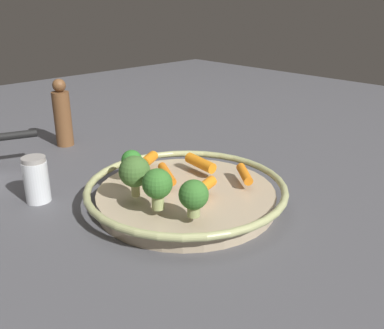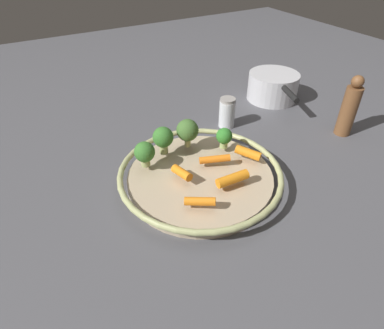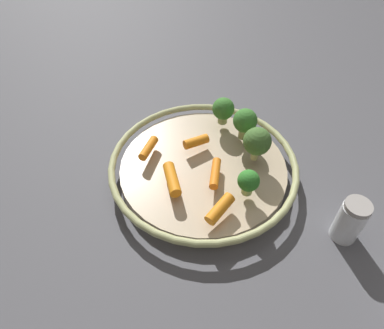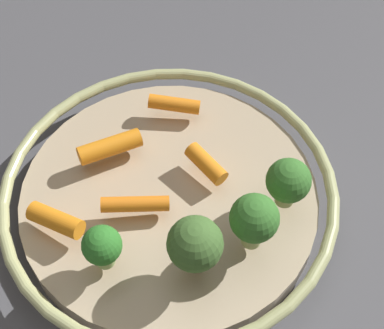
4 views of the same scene
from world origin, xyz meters
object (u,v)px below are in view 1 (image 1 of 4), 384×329
baby_carrot_right (244,174)px  baby_carrot_back (149,159)px  broccoli_floret_edge (135,172)px  baby_carrot_left (200,163)px  broccoli_floret_small (157,185)px  pepper_mill (62,115)px  broccoli_floret_mid (132,161)px  baby_carrot_center (167,174)px  baby_carrot_near_rim (203,187)px  serving_bowl (186,193)px  salt_shaker (36,180)px  broccoli_floret_large (194,196)px

baby_carrot_right → baby_carrot_back: 0.19m
broccoli_floret_edge → baby_carrot_left: bearing=4.4°
baby_carrot_right → broccoli_floret_small: (-0.18, 0.02, 0.03)m
broccoli_floret_edge → pepper_mill: 0.43m
broccoli_floret_mid → pepper_mill: bearing=81.1°
pepper_mill → baby_carrot_back: bearing=-89.5°
baby_carrot_left → baby_carrot_center: 0.08m
broccoli_floret_mid → baby_carrot_near_rim: bearing=-72.4°
serving_bowl → broccoli_floret_mid: (-0.05, 0.09, 0.05)m
broccoli_floret_edge → baby_carrot_back: bearing=42.5°
baby_carrot_center → salt_shaker: (-0.17, 0.15, -0.01)m
baby_carrot_left → pepper_mill: pepper_mill is taller
broccoli_floret_edge → broccoli_floret_large: bearing=-80.2°
serving_bowl → baby_carrot_right: (0.09, -0.05, 0.03)m
broccoli_floret_mid → broccoli_floret_edge: bearing=-123.1°
broccoli_floret_edge → baby_carrot_near_rim: bearing=-36.5°
baby_carrot_center → broccoli_floret_edge: bearing=-166.6°
salt_shaker → baby_carrot_right: bearing=-42.7°
baby_carrot_near_rim → broccoli_floret_edge: bearing=143.5°
broccoli_floret_large → broccoli_floret_small: size_ratio=0.88×
baby_carrot_right → baby_carrot_near_rim: 0.09m
serving_bowl → broccoli_floret_mid: broccoli_floret_mid is taller
broccoli_floret_small → salt_shaker: broccoli_floret_small is taller
broccoli_floret_large → broccoli_floret_edge: bearing=99.8°
broccoli_floret_mid → broccoli_floret_small: bearing=-110.5°
baby_carrot_back → broccoli_floret_small: bearing=-124.5°
broccoli_floret_edge → broccoli_floret_small: 0.06m
baby_carrot_near_rim → broccoli_floret_small: (-0.09, 0.01, 0.03)m
broccoli_floret_small → pepper_mill: pepper_mill is taller
baby_carrot_left → broccoli_floret_large: broccoli_floret_large is taller
baby_carrot_center → broccoli_floret_large: bearing=-115.7°
broccoli_floret_large → salt_shaker: bearing=110.5°
serving_bowl → baby_carrot_left: 0.08m
baby_carrot_back → pepper_mill: (-0.00, 0.32, 0.02)m
salt_shaker → pepper_mill: pepper_mill is taller
salt_shaker → baby_carrot_left: bearing=-32.9°
baby_carrot_right → broccoli_floret_edge: size_ratio=0.85×
baby_carrot_right → broccoli_floret_edge: broccoli_floret_edge is taller
salt_shaker → pepper_mill: size_ratio=0.51×
baby_carrot_center → pepper_mill: (0.02, 0.40, 0.03)m
broccoli_floret_small → salt_shaker: size_ratio=0.78×
serving_bowl → baby_carrot_center: baby_carrot_center is taller
baby_carrot_back → salt_shaker: (-0.19, 0.08, -0.01)m
salt_shaker → pepper_mill: bearing=52.8°
baby_carrot_center → salt_shaker: size_ratio=0.81×
baby_carrot_right → baby_carrot_left: bearing=103.7°
serving_bowl → baby_carrot_center: 0.05m
baby_carrot_center → salt_shaker: 0.23m
broccoli_floret_small → salt_shaker: (-0.08, 0.23, -0.04)m
baby_carrot_center → broccoli_floret_mid: 0.07m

